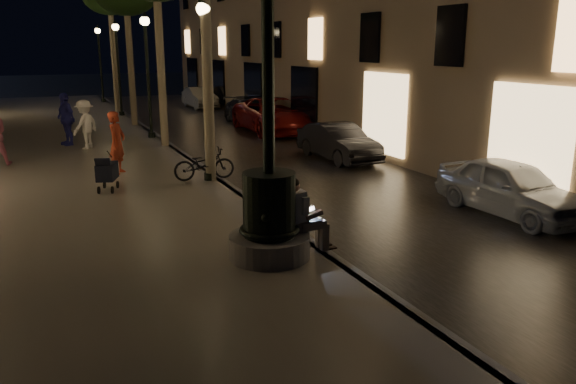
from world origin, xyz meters
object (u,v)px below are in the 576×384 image
lamp_curb_d (100,54)px  pedestrian_blue (66,119)px  pedestrian_red (117,143)px  car_front (511,187)px  fountain_lamppost (269,201)px  pedestrian_white (85,124)px  lamp_curb_b (147,59)px  seated_man_laptop (302,213)px  bicycle (204,164)px  car_second (338,142)px  car_rear (249,111)px  lamp_curb_a (205,66)px  car_third (274,115)px  lamp_curb_c (117,56)px  car_fifth (200,98)px  stroller (107,172)px

lamp_curb_d → pedestrian_blue: (-3.15, -16.49, -2.08)m
lamp_curb_d → pedestrian_red: size_ratio=2.71×
car_front → fountain_lamppost: bearing=-175.6°
pedestrian_white → lamp_curb_b: bearing=165.6°
seated_man_laptop → car_front: 5.63m
lamp_curb_b → bicycle: size_ratio=2.91×
car_second → bicycle: size_ratio=2.25×
car_rear → lamp_curb_a: bearing=-112.6°
bicycle → car_third: bearing=-29.6°
car_front → car_second: bearing=92.1°
lamp_curb_a → car_rear: bearing=64.6°
car_second → car_rear: bearing=86.2°
fountain_lamppost → lamp_curb_b: size_ratio=1.08×
car_front → pedestrian_white: 14.30m
seated_man_laptop → lamp_curb_d: bearing=89.8°
car_third → pedestrian_blue: bearing=-171.2°
lamp_curb_c → pedestrian_white: (-2.59, -9.54, -2.18)m
car_second → pedestrian_white: size_ratio=2.17×
car_third → car_rear: car_third is taller
pedestrian_white → pedestrian_blue: 1.20m
pedestrian_blue → bicycle: size_ratio=1.15×
car_rear → bicycle: car_rear is taller
car_front → car_fifth: size_ratio=0.99×
car_fifth → pedestrian_blue: 14.71m
car_second → car_rear: car_rear is taller
pedestrian_red → lamp_curb_a: bearing=-97.0°
lamp_curb_d → car_front: bearing=-79.4°
pedestrian_blue → bicycle: pedestrian_blue is taller
lamp_curb_a → bicycle: bearing=142.4°
lamp_curb_c → car_front: size_ratio=1.28×
lamp_curb_a → pedestrian_red: (-2.12, 1.87, -2.15)m
lamp_curb_a → lamp_curb_c: bearing=90.0°
seated_man_laptop → bicycle: seated_man_laptop is taller
car_fifth → lamp_curb_b: bearing=-115.3°
pedestrian_red → bicycle: size_ratio=1.07×
pedestrian_red → car_rear: bearing=-3.8°
fountain_lamppost → lamp_curb_c: 22.10m
lamp_curb_b → lamp_curb_c: bearing=90.0°
lamp_curb_b → lamp_curb_d: bearing=90.0°
car_second → pedestrian_white: bearing=147.3°
stroller → pedestrian_blue: size_ratio=0.52×
lamp_curb_c → bicycle: (-0.11, -15.92, -2.60)m
seated_man_laptop → car_fifth: seated_man_laptop is taller
fountain_lamppost → pedestrian_red: bearing=100.2°
lamp_curb_d → lamp_curb_b: bearing=-90.0°
seated_man_laptop → car_third: 15.50m
lamp_curb_b → lamp_curb_c: size_ratio=1.00×
car_second → pedestrian_blue: bearing=143.8°
car_fifth → pedestrian_blue: size_ratio=2.00×
car_rear → bicycle: bearing=-113.2°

